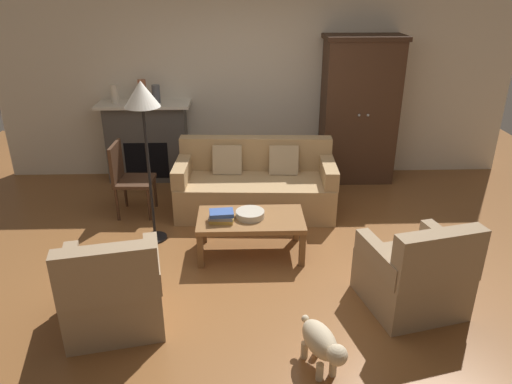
# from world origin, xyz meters

# --- Properties ---
(ground_plane) EXTENTS (9.60, 9.60, 0.00)m
(ground_plane) POSITION_xyz_m (0.00, 0.00, 0.00)
(ground_plane) COLOR brown
(back_wall) EXTENTS (7.20, 0.10, 2.80)m
(back_wall) POSITION_xyz_m (0.00, 2.55, 1.40)
(back_wall) COLOR silver
(back_wall) RESTS_ON ground
(fireplace) EXTENTS (1.26, 0.48, 1.12)m
(fireplace) POSITION_xyz_m (-1.55, 2.30, 0.57)
(fireplace) COLOR #4C4947
(fireplace) RESTS_ON ground
(armoire) EXTENTS (1.06, 0.57, 2.00)m
(armoire) POSITION_xyz_m (1.40, 2.22, 1.00)
(armoire) COLOR #472D1E
(armoire) RESTS_ON ground
(couch) EXTENTS (1.96, 0.94, 0.86)m
(couch) POSITION_xyz_m (-0.06, 1.23, 0.32)
(couch) COLOR tan
(couch) RESTS_ON ground
(coffee_table) EXTENTS (1.10, 0.60, 0.42)m
(coffee_table) POSITION_xyz_m (-0.14, 0.18, 0.37)
(coffee_table) COLOR olive
(coffee_table) RESTS_ON ground
(fruit_bowl) EXTENTS (0.30, 0.30, 0.07)m
(fruit_bowl) POSITION_xyz_m (-0.15, 0.18, 0.45)
(fruit_bowl) COLOR beige
(fruit_bowl) RESTS_ON coffee_table
(book_stack) EXTENTS (0.26, 0.19, 0.11)m
(book_stack) POSITION_xyz_m (-0.44, 0.10, 0.48)
(book_stack) COLOR gold
(book_stack) RESTS_ON coffee_table
(mantel_vase_cream) EXTENTS (0.09, 0.09, 0.25)m
(mantel_vase_cream) POSITION_xyz_m (-1.93, 2.28, 1.25)
(mantel_vase_cream) COLOR beige
(mantel_vase_cream) RESTS_ON fireplace
(mantel_vase_terracotta) EXTENTS (0.11, 0.11, 0.31)m
(mantel_vase_terracotta) POSITION_xyz_m (-1.55, 2.28, 1.28)
(mantel_vase_terracotta) COLOR #A86042
(mantel_vase_terracotta) RESTS_ON fireplace
(mantel_vase_slate) EXTENTS (0.11, 0.11, 0.24)m
(mantel_vase_slate) POSITION_xyz_m (-1.37, 2.28, 1.24)
(mantel_vase_slate) COLOR #565B66
(mantel_vase_slate) RESTS_ON fireplace
(armchair_near_left) EXTENTS (0.90, 0.91, 0.88)m
(armchair_near_left) POSITION_xyz_m (-1.30, -0.93, 0.32)
(armchair_near_left) COLOR #997F60
(armchair_near_left) RESTS_ON ground
(armchair_near_right) EXTENTS (0.92, 0.93, 0.88)m
(armchair_near_right) POSITION_xyz_m (1.26, -0.78, 0.32)
(armchair_near_right) COLOR #997F60
(armchair_near_right) RESTS_ON ground
(side_chair_wooden) EXTENTS (0.46, 0.46, 0.90)m
(side_chair_wooden) POSITION_xyz_m (-1.61, 1.17, 0.51)
(side_chair_wooden) COLOR #472D1E
(side_chair_wooden) RESTS_ON ground
(floor_lamp) EXTENTS (0.36, 0.36, 1.76)m
(floor_lamp) POSITION_xyz_m (-1.21, 0.52, 1.53)
(floor_lamp) COLOR black
(floor_lamp) RESTS_ON ground
(dog) EXTENTS (0.33, 0.55, 0.39)m
(dog) POSITION_xyz_m (0.34, -1.51, 0.25)
(dog) COLOR beige
(dog) RESTS_ON ground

